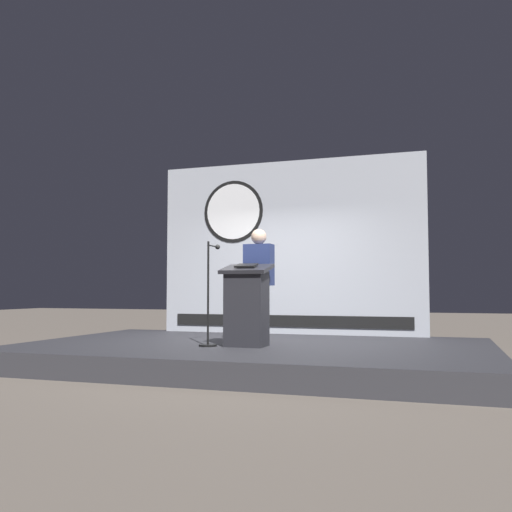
{
  "coord_description": "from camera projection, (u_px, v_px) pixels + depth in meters",
  "views": [
    {
      "loc": [
        2.48,
        -7.48,
        1.05
      ],
      "look_at": [
        0.01,
        -0.0,
        1.53
      ],
      "focal_mm": 39.22,
      "sensor_mm": 36.0,
      "label": 1
    }
  ],
  "objects": [
    {
      "name": "ground_plane",
      "position": [
        255.0,
        365.0,
        7.81
      ],
      "size": [
        40.0,
        40.0,
        0.0
      ],
      "primitive_type": "plane",
      "color": "#6B6056"
    },
    {
      "name": "stage_platform",
      "position": [
        255.0,
        354.0,
        7.81
      ],
      "size": [
        6.4,
        4.0,
        0.3
      ],
      "primitive_type": "cube",
      "color": "#333338",
      "rests_on": "ground"
    },
    {
      "name": "banner_display",
      "position": [
        287.0,
        247.0,
        9.68
      ],
      "size": [
        4.63,
        0.12,
        2.99
      ],
      "color": "#B2B7C1",
      "rests_on": "stage_platform"
    },
    {
      "name": "podium",
      "position": [
        247.0,
        305.0,
        7.47
      ],
      "size": [
        0.64,
        0.5,
        1.11
      ],
      "color": "#26262B",
      "rests_on": "stage_platform"
    },
    {
      "name": "speaker_person",
      "position": [
        259.0,
        285.0,
        7.94
      ],
      "size": [
        0.4,
        0.26,
        1.62
      ],
      "color": "black",
      "rests_on": "stage_platform"
    },
    {
      "name": "microphone_stand",
      "position": [
        209.0,
        310.0,
        7.52
      ],
      "size": [
        0.24,
        0.49,
        1.41
      ],
      "color": "black",
      "rests_on": "stage_platform"
    }
  ]
}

